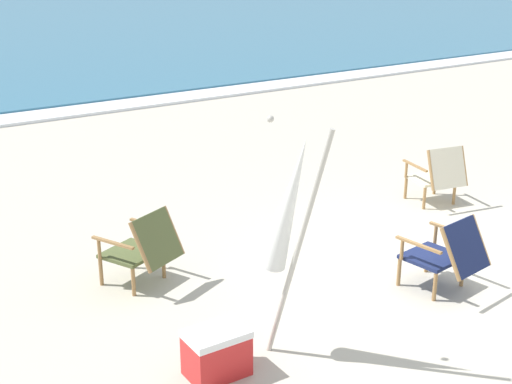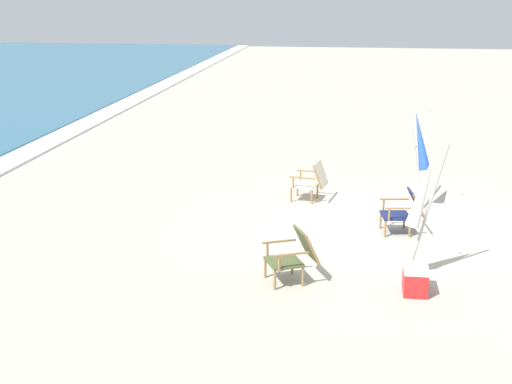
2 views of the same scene
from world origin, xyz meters
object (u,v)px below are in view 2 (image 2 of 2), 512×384
(beach_chair_front_left, at_px, (405,210))
(beach_chair_far_center, at_px, (294,254))
(umbrella_furled_blue, at_px, (420,142))
(umbrella_furled_white, at_px, (423,191))
(beach_chair_back_left, at_px, (312,180))
(cooler_box, at_px, (415,279))

(beach_chair_front_left, relative_size, beach_chair_far_center, 0.92)
(umbrella_furled_blue, relative_size, umbrella_furled_white, 0.97)
(beach_chair_back_left, relative_size, umbrella_furled_blue, 0.41)
(umbrella_furled_white, bearing_deg, beach_chair_far_center, 103.71)
(cooler_box, bearing_deg, beach_chair_far_center, 84.33)
(beach_chair_far_center, bearing_deg, beach_chair_front_left, -35.58)
(beach_chair_front_left, distance_m, beach_chair_far_center, 3.01)
(beach_chair_front_left, height_order, umbrella_furled_blue, umbrella_furled_blue)
(beach_chair_far_center, relative_size, umbrella_furled_white, 0.44)
(umbrella_furled_blue, bearing_deg, umbrella_furled_white, 176.44)
(beach_chair_back_left, height_order, umbrella_furled_white, umbrella_furled_white)
(umbrella_furled_white, xyz_separation_m, cooler_box, (-0.63, 0.09, -1.15))
(beach_chair_front_left, height_order, umbrella_furled_white, umbrella_furled_white)
(beach_chair_back_left, bearing_deg, umbrella_furled_blue, -90.43)
(beach_chair_front_left, xyz_separation_m, umbrella_furled_white, (-1.99, -0.10, 0.92))
(beach_chair_back_left, bearing_deg, cooler_box, -157.75)
(umbrella_furled_blue, bearing_deg, beach_chair_far_center, 153.48)
(beach_chair_far_center, xyz_separation_m, umbrella_furled_blue, (4.18, -2.08, 0.87))
(beach_chair_back_left, distance_m, umbrella_furled_white, 4.29)
(beach_chair_front_left, bearing_deg, beach_chair_far_center, 144.42)
(beach_chair_front_left, height_order, cooler_box, beach_chair_front_left)
(beach_chair_front_left, height_order, beach_chair_far_center, beach_chair_far_center)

